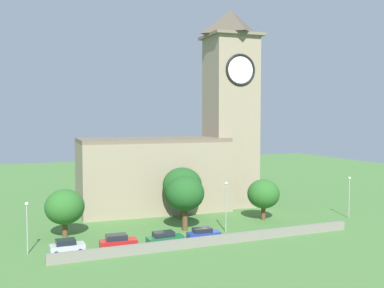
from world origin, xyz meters
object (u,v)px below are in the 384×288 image
car_blue (203,234)px  streetlamp_west_end (27,219)px  streetlamp_central (349,190)px  tree_riverside_east (185,193)px  tree_riverside_west (263,194)px  church (185,147)px  car_red (118,242)px  tree_by_tower (182,185)px  streetlamp_west_mid (226,199)px  tree_churchyard (65,207)px  car_green (165,238)px  car_silver (67,246)px

car_blue → streetlamp_west_end: 22.76m
streetlamp_central → tree_riverside_east: tree_riverside_east is taller
tree_riverside_west → streetlamp_central: bearing=-17.5°
church → car_red: size_ratio=7.57×
car_blue → tree_by_tower: bearing=80.4°
car_blue → streetlamp_west_end: (-22.35, 2.59, 3.47)m
church → car_blue: (-6.02, -21.29, -10.29)m
streetlamp_west_mid → tree_riverside_west: bearing=27.2°
tree_churchyard → car_red: bearing=-59.5°
church → car_blue: bearing=-105.8°
streetlamp_west_end → tree_riverside_west: bearing=7.5°
streetlamp_west_mid → tree_riverside_west: 10.43m
church → tree_churchyard: bearing=-152.2°
car_blue → tree_riverside_east: (-0.28, 5.84, 4.62)m
tree_riverside_east → tree_by_tower: tree_by_tower is taller
streetlamp_west_mid → church: bearing=86.2°
streetlamp_west_mid → tree_churchyard: 22.71m
streetlamp_west_mid → tree_by_tower: (-2.56, 10.45, 0.65)m
tree_churchyard → tree_by_tower: size_ratio=0.79×
tree_riverside_west → car_red: bearing=-164.6°
streetlamp_central → tree_riverside_east: (-28.04, 2.80, 0.90)m
streetlamp_west_end → streetlamp_west_mid: bearing=-0.0°
tree_riverside_west → streetlamp_west_end: bearing=-172.5°
streetlamp_west_end → streetlamp_central: size_ratio=0.94×
tree_churchyard → car_green: bearing=-40.1°
car_red → church: bearing=49.8°
car_green → car_red: bearing=174.3°
streetlamp_west_end → car_green: bearing=-9.9°
tree_churchyard → streetlamp_west_mid: bearing=-16.8°
streetlamp_central → church: bearing=140.0°
streetlamp_west_mid → tree_riverside_west: streetlamp_west_mid is taller
streetlamp_west_end → tree_riverside_east: 22.33m
streetlamp_central → tree_riverside_east: 28.19m
car_red → tree_by_tower: 19.45m
car_blue → streetlamp_west_end: size_ratio=0.72×
church → streetlamp_west_end: bearing=-146.6°
car_blue → tree_churchyard: 19.56m
car_blue → tree_churchyard: (-16.96, 9.16, 3.32)m
car_green → tree_riverside_west: tree_riverside_west is taller
tree_churchyard → church: bearing=27.8°
car_blue → streetlamp_west_mid: bearing=28.5°
tree_riverside_east → tree_churchyard: tree_riverside_east is taller
car_blue → tree_riverside_east: size_ratio=0.57×
streetlamp_west_end → tree_by_tower: size_ratio=0.76×
car_silver → tree_riverside_west: 32.75m
tree_riverside_east → tree_churchyard: size_ratio=1.21×
streetlamp_west_end → tree_riverside_west: 36.69m
tree_riverside_west → tree_churchyard: bearing=176.7°
streetlamp_central → tree_riverside_west: (-13.72, 4.32, -0.36)m
tree_by_tower → streetlamp_central: bearing=-21.4°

